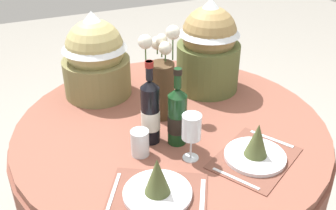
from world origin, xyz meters
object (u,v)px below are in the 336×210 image
(flower_vase, at_px, (162,79))
(wine_glass_left, at_px, (192,128))
(dining_table, at_px, (171,150))
(wine_bottle_left, at_px, (177,116))
(gift_tub_back_left, at_px, (95,53))
(place_setting_right, at_px, (256,149))
(gift_tub_back_right, at_px, (209,43))
(place_setting_left, at_px, (157,185))
(tumbler_near_left, at_px, (140,143))
(wine_bottle_centre, at_px, (150,112))

(flower_vase, distance_m, wine_glass_left, 0.35)
(dining_table, height_order, wine_bottle_left, wine_bottle_left)
(flower_vase, distance_m, gift_tub_back_left, 0.38)
(place_setting_right, relative_size, gift_tub_back_right, 0.91)
(place_setting_left, distance_m, tumbler_near_left, 0.25)
(gift_tub_back_right, bearing_deg, gift_tub_back_left, 162.95)
(dining_table, relative_size, wine_glass_left, 7.10)
(place_setting_right, distance_m, gift_tub_back_right, 0.64)
(tumbler_near_left, bearing_deg, flower_vase, 51.58)
(place_setting_right, height_order, wine_bottle_left, wine_bottle_left)
(gift_tub_back_left, relative_size, gift_tub_back_right, 0.91)
(wine_glass_left, relative_size, tumbler_near_left, 1.82)
(wine_bottle_centre, height_order, tumbler_near_left, wine_bottle_centre)
(place_setting_left, distance_m, wine_glass_left, 0.26)
(dining_table, bearing_deg, tumbler_near_left, -142.94)
(place_setting_right, xyz_separation_m, tumbler_near_left, (-0.40, 0.20, 0.01))
(wine_bottle_left, xyz_separation_m, gift_tub_back_right, (0.34, 0.38, 0.12))
(dining_table, xyz_separation_m, wine_bottle_left, (-0.03, -0.13, 0.27))
(place_setting_right, bearing_deg, gift_tub_back_right, 80.10)
(gift_tub_back_right, bearing_deg, wine_glass_left, -123.82)
(place_setting_left, bearing_deg, wine_glass_left, 36.24)
(flower_vase, height_order, wine_glass_left, flower_vase)
(wine_bottle_centre, bearing_deg, wine_bottle_left, -28.28)
(gift_tub_back_right, bearing_deg, place_setting_right, -99.90)
(tumbler_near_left, bearing_deg, dining_table, 37.06)
(flower_vase, distance_m, wine_bottle_left, 0.23)
(wine_glass_left, height_order, gift_tub_back_left, gift_tub_back_left)
(wine_glass_left, bearing_deg, place_setting_left, -143.76)
(place_setting_right, xyz_separation_m, wine_bottle_centre, (-0.33, 0.27, 0.09))
(wine_bottle_left, bearing_deg, tumbler_near_left, -173.84)
(wine_bottle_left, relative_size, wine_glass_left, 1.70)
(wine_glass_left, height_order, gift_tub_back_right, gift_tub_back_right)
(place_setting_right, distance_m, flower_vase, 0.51)
(flower_vase, xyz_separation_m, gift_tub_back_left, (-0.21, 0.32, 0.04))
(place_setting_right, height_order, flower_vase, flower_vase)
(gift_tub_back_left, distance_m, gift_tub_back_right, 0.55)
(dining_table, bearing_deg, wine_bottle_left, -103.07)
(flower_vase, distance_m, wine_bottle_centre, 0.22)
(wine_bottle_left, height_order, wine_glass_left, wine_bottle_left)
(wine_glass_left, xyz_separation_m, tumbler_near_left, (-0.17, 0.10, -0.09))
(flower_vase, height_order, tumbler_near_left, flower_vase)
(dining_table, distance_m, wine_glass_left, 0.38)
(wine_bottle_left, distance_m, wine_glass_left, 0.12)
(place_setting_left, relative_size, wine_bottle_left, 1.27)
(tumbler_near_left, height_order, gift_tub_back_left, gift_tub_back_left)
(place_setting_right, bearing_deg, gift_tub_back_left, 119.00)
(wine_bottle_left, height_order, gift_tub_back_left, gift_tub_back_left)
(place_setting_right, distance_m, wine_glass_left, 0.27)
(place_setting_right, relative_size, flower_vase, 1.02)
(wine_bottle_centre, bearing_deg, dining_table, 32.60)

